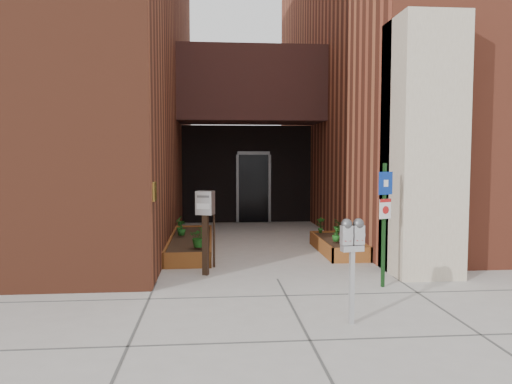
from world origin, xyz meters
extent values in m
plane|color=#9E9991|center=(0.00, 0.00, 0.00)|extent=(80.00, 80.00, 0.00)
cube|color=brown|center=(-6.00, 6.70, 5.00)|extent=(8.00, 14.60, 10.00)
cube|color=brown|center=(6.00, 7.15, 5.00)|extent=(8.00, 13.70, 10.00)
cube|color=#B7A58C|center=(2.55, 0.20, 2.20)|extent=(1.10, 1.20, 4.40)
cube|color=black|center=(0.00, 6.00, 4.00)|extent=(4.20, 2.00, 2.00)
cube|color=black|center=(0.00, 7.40, 1.50)|extent=(4.00, 0.30, 3.00)
cube|color=black|center=(0.20, 7.22, 1.05)|extent=(0.90, 0.06, 2.10)
cube|color=#B79338|center=(-1.99, -0.20, 1.50)|extent=(0.04, 0.30, 0.30)
cube|color=brown|center=(-1.55, 0.92, 0.15)|extent=(0.90, 0.04, 0.30)
cube|color=brown|center=(-1.55, 4.48, 0.15)|extent=(0.90, 0.04, 0.30)
cube|color=brown|center=(-1.98, 2.70, 0.15)|extent=(0.04, 3.60, 0.30)
cube|color=brown|center=(-1.12, 2.70, 0.15)|extent=(0.04, 3.60, 0.30)
cube|color=black|center=(-1.55, 2.70, 0.13)|extent=(0.82, 3.52, 0.26)
cube|color=brown|center=(1.60, 1.12, 0.15)|extent=(0.80, 0.04, 0.30)
cube|color=brown|center=(1.60, 3.28, 0.15)|extent=(0.80, 0.04, 0.30)
cube|color=brown|center=(1.22, 2.20, 0.15)|extent=(0.04, 2.20, 0.30)
cube|color=brown|center=(1.98, 2.20, 0.15)|extent=(0.04, 2.20, 0.30)
cube|color=black|center=(1.60, 2.20, 0.13)|extent=(0.72, 2.12, 0.26)
cylinder|color=black|center=(-1.05, 1.00, 0.45)|extent=(0.04, 0.04, 0.90)
cylinder|color=black|center=(-1.05, 4.30, 0.45)|extent=(0.04, 0.04, 0.90)
cylinder|color=black|center=(-1.05, 2.65, 0.88)|extent=(0.04, 3.30, 0.04)
cube|color=#B9B9BC|center=(0.61, -2.29, 0.45)|extent=(0.06, 0.06, 0.90)
cube|color=#B9B9BC|center=(0.61, -2.29, 0.94)|extent=(0.28, 0.15, 0.07)
cube|color=#B9B9BC|center=(0.54, -2.31, 1.10)|extent=(0.15, 0.11, 0.24)
sphere|color=#59595B|center=(0.54, -2.31, 1.24)|extent=(0.13, 0.13, 0.13)
cube|color=white|center=(0.54, -2.35, 1.12)|extent=(0.08, 0.02, 0.05)
cube|color=#B21414|center=(0.54, -2.35, 1.05)|extent=(0.08, 0.02, 0.03)
cube|color=#B9B9BC|center=(0.69, -2.28, 1.10)|extent=(0.15, 0.11, 0.24)
sphere|color=#59595B|center=(0.69, -2.28, 1.24)|extent=(0.13, 0.13, 0.13)
cube|color=white|center=(0.70, -2.33, 1.12)|extent=(0.08, 0.02, 0.05)
cube|color=#B21414|center=(0.70, -2.33, 1.05)|extent=(0.08, 0.02, 0.03)
cube|color=#143814|center=(1.59, -0.63, 0.97)|extent=(0.06, 0.06, 1.95)
cube|color=navy|center=(1.60, -0.65, 1.64)|extent=(0.25, 0.12, 0.35)
cube|color=white|center=(1.60, -0.66, 1.64)|extent=(0.09, 0.04, 0.11)
cube|color=white|center=(1.60, -0.65, 1.24)|extent=(0.21, 0.10, 0.31)
cube|color=#B21414|center=(1.60, -0.66, 1.37)|extent=(0.21, 0.10, 0.05)
cylinder|color=#B21414|center=(1.61, -0.66, 1.22)|extent=(0.12, 0.06, 0.12)
cube|color=black|center=(-1.20, 0.41, 0.53)|extent=(0.12, 0.12, 1.06)
cube|color=#ABABAD|center=(-1.20, 0.41, 1.26)|extent=(0.34, 0.29, 0.41)
cube|color=#59595B|center=(-1.23, 0.30, 1.37)|extent=(0.21, 0.07, 0.04)
cube|color=white|center=(-1.23, 0.30, 1.21)|extent=(0.22, 0.08, 0.10)
imported|color=#1D5D1A|center=(-1.34, 1.43, 0.50)|extent=(0.41, 0.41, 0.40)
imported|color=#1D5117|center=(-1.25, 1.97, 0.47)|extent=(0.26, 0.26, 0.34)
imported|color=#18571A|center=(-1.76, 2.89, 0.47)|extent=(0.21, 0.21, 0.33)
imported|color=#195819|center=(-1.85, 3.36, 0.49)|extent=(0.22, 0.22, 0.38)
imported|color=#1C611B|center=(1.46, 1.84, 0.45)|extent=(0.24, 0.24, 0.31)
imported|color=#1B5217|center=(1.39, 2.99, 0.49)|extent=(0.22, 0.22, 0.37)
imported|color=#215919|center=(1.85, 3.10, 0.45)|extent=(0.27, 0.27, 0.30)
camera|label=1|loc=(-1.08, -8.16, 2.06)|focal=35.00mm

